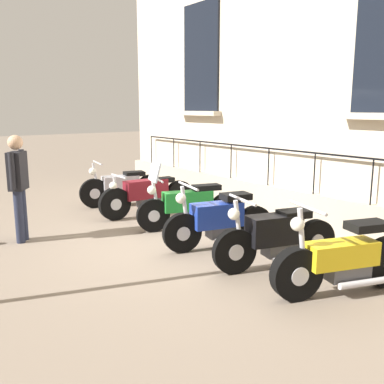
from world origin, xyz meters
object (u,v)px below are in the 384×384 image
(motorcycle_maroon, at_px, (148,195))
(pedestrian_standing, at_px, (18,182))
(motorcycle_black, at_px, (276,237))
(motorcycle_yellow, at_px, (344,261))
(motorcycle_silver, at_px, (122,187))
(motorcycle_blue, at_px, (219,221))
(motorcycle_green, at_px, (189,205))

(motorcycle_maroon, xyz_separation_m, pedestrian_standing, (2.60, 0.28, 0.58))
(motorcycle_maroon, xyz_separation_m, motorcycle_black, (0.13, 3.62, 0.01))
(motorcycle_black, xyz_separation_m, motorcycle_yellow, (-0.01, 1.06, -0.04))
(motorcycle_maroon, relative_size, motorcycle_black, 1.14)
(motorcycle_silver, xyz_separation_m, pedestrian_standing, (2.62, 1.43, 0.58))
(pedestrian_standing, bearing_deg, motorcycle_blue, 137.48)
(motorcycle_maroon, distance_m, motorcycle_black, 3.62)
(motorcycle_blue, distance_m, motorcycle_yellow, 2.20)
(motorcycle_yellow, distance_m, pedestrian_standing, 5.09)
(motorcycle_maroon, xyz_separation_m, motorcycle_green, (-0.09, 1.30, 0.00))
(motorcycle_yellow, bearing_deg, motorcycle_maroon, -91.46)
(motorcycle_black, bearing_deg, motorcycle_blue, -86.72)
(motorcycle_maroon, bearing_deg, motorcycle_green, 93.98)
(pedestrian_standing, bearing_deg, motorcycle_silver, -151.32)
(motorcycle_silver, bearing_deg, pedestrian_standing, 28.68)
(motorcycle_black, xyz_separation_m, pedestrian_standing, (2.47, -3.34, 0.57))
(motorcycle_silver, bearing_deg, motorcycle_blue, 86.65)
(motorcycle_green, height_order, motorcycle_yellow, motorcycle_green)
(motorcycle_silver, height_order, motorcycle_maroon, motorcycle_silver)
(motorcycle_green, xyz_separation_m, motorcycle_yellow, (0.21, 3.38, -0.03))
(motorcycle_yellow, xyz_separation_m, pedestrian_standing, (2.48, -4.40, 0.60))
(motorcycle_blue, bearing_deg, motorcycle_yellow, 91.96)
(motorcycle_blue, distance_m, motorcycle_black, 1.14)
(motorcycle_black, bearing_deg, motorcycle_maroon, -92.05)
(motorcycle_maroon, bearing_deg, motorcycle_silver, -90.95)
(motorcycle_silver, bearing_deg, motorcycle_maroon, 89.05)
(motorcycle_silver, distance_m, motorcycle_black, 4.78)
(motorcycle_green, bearing_deg, motorcycle_yellow, 86.45)
(motorcycle_green, height_order, motorcycle_black, motorcycle_green)
(motorcycle_blue, relative_size, motorcycle_yellow, 1.00)
(motorcycle_black, distance_m, motorcycle_yellow, 1.06)
(motorcycle_maroon, distance_m, motorcycle_green, 1.31)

